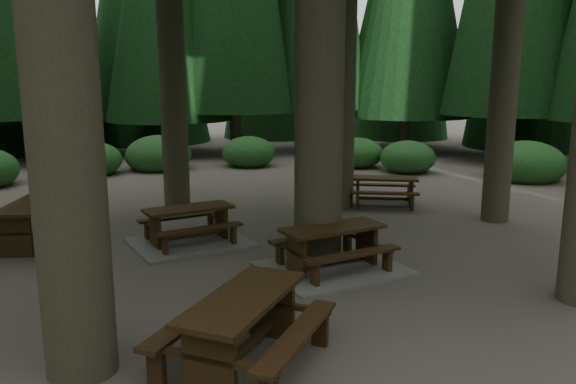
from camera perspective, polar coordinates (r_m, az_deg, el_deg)
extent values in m
plane|color=#564E46|center=(9.77, -1.22, -7.48)|extent=(80.00, 80.00, 0.00)
cube|color=gray|center=(9.58, 4.53, -7.74)|extent=(2.64, 2.37, 0.05)
cube|color=#321D0F|center=(9.38, 4.60, -3.68)|extent=(1.86, 1.12, 0.06)
cube|color=#321D0F|center=(9.93, 2.74, -4.54)|extent=(1.74, 0.70, 0.05)
cube|color=#321D0F|center=(9.00, 6.60, -6.31)|extent=(1.74, 0.70, 0.05)
cube|color=#321D0F|center=(9.14, 0.87, -6.53)|extent=(0.22, 0.53, 0.70)
cube|color=#321D0F|center=(9.12, 0.87, -6.18)|extent=(0.45, 1.37, 0.06)
cube|color=#321D0F|center=(9.86, 7.98, -5.27)|extent=(0.22, 0.53, 0.70)
cube|color=#321D0F|center=(9.85, 7.99, -4.95)|extent=(0.45, 1.37, 0.06)
cube|color=#321D0F|center=(9.54, 4.55, -6.89)|extent=(1.42, 0.47, 0.08)
cube|color=#321D0F|center=(11.82, -24.77, -1.19)|extent=(1.06, 2.01, 0.06)
cube|color=#321D0F|center=(11.67, -21.72, -2.70)|extent=(0.58, 1.93, 0.05)
cube|color=#321D0F|center=(11.23, -26.00, -4.10)|extent=(0.59, 0.18, 0.77)
cube|color=#321D0F|center=(11.21, -26.03, -3.79)|extent=(1.53, 0.34, 0.06)
cube|color=#321D0F|center=(12.61, -23.36, -2.27)|extent=(0.59, 0.18, 0.77)
cube|color=#321D0F|center=(12.59, -23.38, -1.99)|extent=(1.53, 0.34, 0.06)
cube|color=#321D0F|center=(11.96, -24.52, -4.02)|extent=(0.35, 1.59, 0.09)
cube|color=gray|center=(11.18, -9.94, -5.05)|extent=(2.58, 2.33, 0.05)
cube|color=#321D0F|center=(11.01, -10.06, -1.68)|extent=(1.80, 1.12, 0.06)
cube|color=#321D0F|center=(11.59, -10.97, -2.47)|extent=(1.68, 0.72, 0.05)
cube|color=#321D0F|center=(10.57, -8.95, -3.76)|extent=(1.68, 0.72, 0.05)
cube|color=#321D0F|center=(10.90, -13.32, -3.93)|extent=(0.22, 0.51, 0.67)
cube|color=#321D0F|center=(10.88, -13.33, -3.64)|extent=(0.47, 1.32, 0.06)
cube|color=#321D0F|center=(11.34, -6.80, -3.10)|extent=(0.22, 0.51, 0.67)
cube|color=#321D0F|center=(11.32, -6.81, -2.82)|extent=(0.47, 1.32, 0.06)
cube|color=#321D0F|center=(11.14, -9.96, -4.34)|extent=(1.36, 0.49, 0.07)
cube|color=#321D0F|center=(14.41, 9.77, 1.39)|extent=(1.78, 1.18, 0.06)
cube|color=#321D0F|center=(15.00, 9.66, 0.71)|extent=(1.64, 0.79, 0.05)
cube|color=#321D0F|center=(13.92, 9.82, -0.13)|extent=(1.64, 0.79, 0.05)
cube|color=#321D0F|center=(14.46, 7.10, 0.05)|extent=(0.25, 0.50, 0.66)
cube|color=#321D0F|center=(14.45, 7.10, 0.27)|extent=(0.53, 1.28, 0.06)
cube|color=#321D0F|center=(14.52, 12.35, -0.08)|extent=(0.25, 0.50, 0.66)
cube|color=#321D0F|center=(14.51, 12.36, 0.13)|extent=(0.53, 1.28, 0.06)
cube|color=#321D0F|center=(14.51, 9.70, -0.66)|extent=(1.32, 0.55, 0.07)
cube|color=#321D0F|center=(6.30, -4.56, -10.72)|extent=(1.70, 1.99, 0.06)
cube|color=#321D0F|center=(6.71, -9.49, -12.35)|extent=(1.31, 1.72, 0.05)
cube|color=#321D0F|center=(6.19, 0.93, -14.32)|extent=(1.31, 1.72, 0.05)
cube|color=#321D0F|center=(5.87, -7.98, -17.01)|extent=(0.53, 0.40, 0.76)
cube|color=#321D0F|center=(5.84, -8.00, -16.46)|extent=(1.31, 0.95, 0.06)
cube|color=#321D0F|center=(7.10, -1.68, -11.68)|extent=(0.53, 0.40, 0.76)
cube|color=#321D0F|center=(7.07, -1.68, -11.20)|extent=(1.31, 0.95, 0.06)
cube|color=#321D0F|center=(6.55, -4.47, -15.62)|extent=(0.98, 1.35, 0.08)
ellipsoid|color=#1C5223|center=(19.38, 22.97, 2.33)|extent=(2.42, 2.42, 1.49)
ellipsoid|color=#1C5223|center=(19.78, 12.06, 3.15)|extent=(1.90, 1.90, 1.17)
ellipsoid|color=#1C5223|center=(20.64, 7.07, 3.65)|extent=(1.84, 1.84, 1.13)
ellipsoid|color=#1C5223|center=(20.73, -4.03, 3.75)|extent=(1.95, 1.95, 1.20)
ellipsoid|color=#1C5223|center=(20.44, -13.01, 3.37)|extent=(2.31, 2.31, 1.42)
ellipsoid|color=#1C5223|center=(19.93, -19.22, 2.83)|extent=(1.93, 1.93, 1.19)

